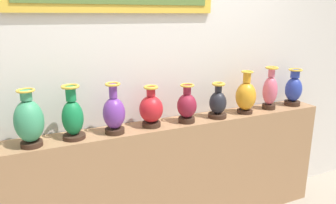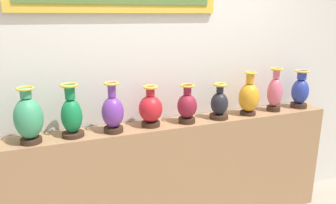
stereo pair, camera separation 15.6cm
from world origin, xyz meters
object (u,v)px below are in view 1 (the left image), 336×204
at_px(vase_violet, 114,113).
at_px(vase_cobalt, 294,89).
at_px(vase_jade, 29,121).
at_px(vase_crimson, 151,109).
at_px(vase_rose, 270,91).
at_px(vase_burgundy, 187,106).
at_px(vase_emerald, 73,117).
at_px(vase_amber, 246,96).
at_px(vase_onyx, 218,103).

distance_m(vase_violet, vase_cobalt, 1.77).
xyz_separation_m(vase_jade, vase_crimson, (0.87, 0.03, -0.03)).
distance_m(vase_jade, vase_violet, 0.57).
bearing_deg(vase_rose, vase_jade, -179.17).
xyz_separation_m(vase_jade, vase_burgundy, (1.17, 0.01, -0.04)).
xyz_separation_m(vase_crimson, vase_cobalt, (1.47, -0.00, 0.02)).
bearing_deg(vase_cobalt, vase_rose, -179.07).
distance_m(vase_crimson, vase_cobalt, 1.47).
relative_size(vase_emerald, vase_crimson, 1.19).
xyz_separation_m(vase_jade, vase_cobalt, (2.34, 0.03, -0.02)).
bearing_deg(vase_violet, vase_cobalt, 0.82).
xyz_separation_m(vase_emerald, vase_crimson, (0.59, 0.01, -0.02)).
bearing_deg(vase_burgundy, vase_rose, 1.34).
relative_size(vase_jade, vase_violet, 1.03).
bearing_deg(vase_amber, vase_rose, 2.42).
bearing_deg(vase_onyx, vase_rose, 1.91).
bearing_deg(vase_rose, vase_emerald, -179.81).
distance_m(vase_jade, vase_rose, 2.04).
bearing_deg(vase_amber, vase_jade, -179.43).
bearing_deg(vase_cobalt, vase_jade, -179.16).
xyz_separation_m(vase_onyx, vase_amber, (0.29, 0.01, 0.03)).
height_order(vase_violet, vase_onyx, vase_violet).
xyz_separation_m(vase_jade, vase_onyx, (1.46, 0.01, -0.05)).
height_order(vase_crimson, vase_rose, vase_rose).
height_order(vase_violet, vase_burgundy, vase_violet).
distance_m(vase_jade, vase_cobalt, 2.34).
xyz_separation_m(vase_crimson, vase_amber, (0.89, -0.02, 0.02)).
xyz_separation_m(vase_violet, vase_crimson, (0.30, 0.03, -0.01)).
distance_m(vase_onyx, vase_rose, 0.58).
bearing_deg(vase_onyx, vase_emerald, 179.34).
bearing_deg(vase_violet, vase_emerald, 177.08).
bearing_deg(vase_jade, vase_rose, 0.83).
distance_m(vase_crimson, vase_rose, 1.17).
bearing_deg(vase_burgundy, vase_violet, -179.99).
bearing_deg(vase_rose, vase_burgundy, -178.66).
height_order(vase_jade, vase_crimson, vase_jade).
height_order(vase_onyx, vase_rose, vase_rose).
height_order(vase_crimson, vase_burgundy, vase_crimson).
relative_size(vase_onyx, vase_rose, 0.77).
height_order(vase_onyx, vase_amber, vase_amber).
height_order(vase_burgundy, vase_rose, vase_rose).
bearing_deg(vase_burgundy, vase_onyx, 0.22).
height_order(vase_burgundy, vase_cobalt, vase_cobalt).
relative_size(vase_crimson, vase_onyx, 1.07).
height_order(vase_jade, vase_cobalt, vase_jade).
bearing_deg(vase_emerald, vase_cobalt, 0.29).
bearing_deg(vase_emerald, vase_crimson, 1.03).
relative_size(vase_jade, vase_amber, 1.03).
bearing_deg(vase_violet, vase_crimson, 4.83).
relative_size(vase_violet, vase_amber, 1.00).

